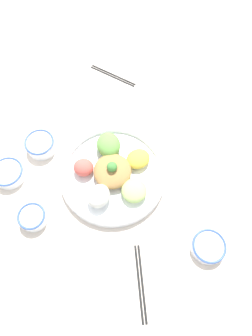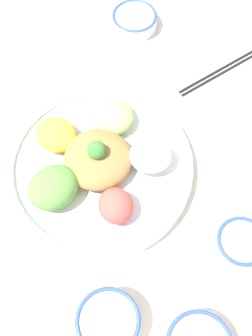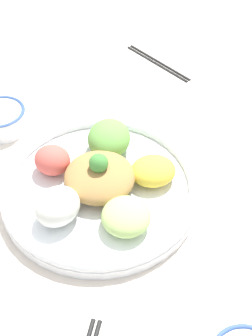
% 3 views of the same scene
% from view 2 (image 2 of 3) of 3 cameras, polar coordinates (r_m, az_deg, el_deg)
% --- Properties ---
extents(ground_plane, '(2.40, 2.40, 0.00)m').
position_cam_2_polar(ground_plane, '(0.75, -4.21, -2.79)').
color(ground_plane, silver).
extents(salad_platter, '(0.36, 0.36, 0.10)m').
position_cam_2_polar(salad_platter, '(0.74, -4.09, 0.62)').
color(salad_platter, white).
rests_on(salad_platter, ground_plane).
extents(sauce_bowl_red, '(0.09, 0.09, 0.04)m').
position_cam_2_polar(sauce_bowl_red, '(0.72, 16.25, -10.45)').
color(sauce_bowl_red, white).
rests_on(sauce_bowl_red, ground_plane).
extents(rice_bowl_blue, '(0.10, 0.10, 0.05)m').
position_cam_2_polar(rice_bowl_blue, '(0.67, -2.58, -21.38)').
color(rice_bowl_blue, white).
rests_on(rice_bowl_blue, ground_plane).
extents(rice_bowl_plain, '(0.10, 0.10, 0.03)m').
position_cam_2_polar(rice_bowl_plain, '(0.97, 1.25, 20.71)').
color(rice_bowl_plain, white).
rests_on(rice_bowl_plain, ground_plane).
extents(chopsticks_pair_near, '(0.08, 0.21, 0.01)m').
position_cam_2_polar(chopsticks_pair_near, '(0.91, 13.55, 13.52)').
color(chopsticks_pair_near, black).
rests_on(chopsticks_pair_near, ground_plane).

